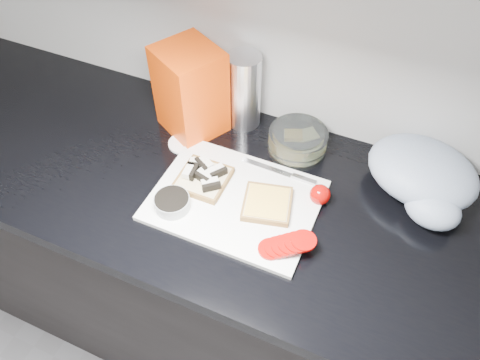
{
  "coord_description": "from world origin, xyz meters",
  "views": [
    {
      "loc": [
        0.25,
        0.51,
        1.81
      ],
      "look_at": [
        -0.05,
        1.19,
        0.95
      ],
      "focal_mm": 35.0,
      "sensor_mm": 36.0,
      "label": 1
    }
  ],
  "objects_px": {
    "glass_bowl": "(298,142)",
    "steel_canister": "(244,91)",
    "cutting_board": "(235,200)",
    "bread_bag": "(191,91)"
  },
  "relations": [
    {
      "from": "glass_bowl",
      "to": "bread_bag",
      "type": "height_order",
      "value": "bread_bag"
    },
    {
      "from": "glass_bowl",
      "to": "steel_canister",
      "type": "distance_m",
      "value": 0.2
    },
    {
      "from": "cutting_board",
      "to": "bread_bag",
      "type": "height_order",
      "value": "bread_bag"
    },
    {
      "from": "cutting_board",
      "to": "steel_canister",
      "type": "xyz_separation_m",
      "value": [
        -0.1,
        0.28,
        0.1
      ]
    },
    {
      "from": "glass_bowl",
      "to": "steel_canister",
      "type": "bearing_deg",
      "value": 164.56
    },
    {
      "from": "glass_bowl",
      "to": "bread_bag",
      "type": "relative_size",
      "value": 0.63
    },
    {
      "from": "glass_bowl",
      "to": "cutting_board",
      "type": "bearing_deg",
      "value": -108.98
    },
    {
      "from": "glass_bowl",
      "to": "steel_canister",
      "type": "xyz_separation_m",
      "value": [
        -0.18,
        0.05,
        0.08
      ]
    },
    {
      "from": "cutting_board",
      "to": "bread_bag",
      "type": "distance_m",
      "value": 0.33
    },
    {
      "from": "glass_bowl",
      "to": "steel_canister",
      "type": "relative_size",
      "value": 0.71
    }
  ]
}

